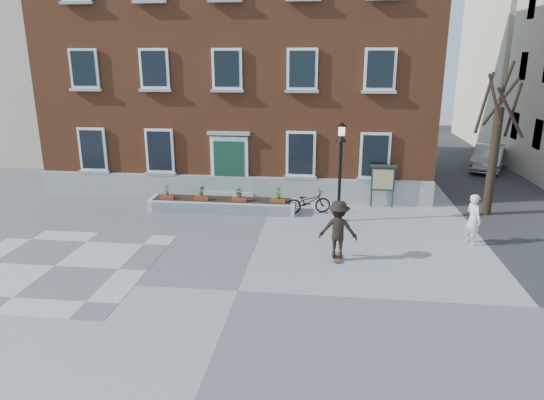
# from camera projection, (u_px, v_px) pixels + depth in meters

# --- Properties ---
(ground) EXTENTS (100.00, 100.00, 0.00)m
(ground) POSITION_uv_depth(u_px,v_px,m) (238.00, 291.00, 13.52)
(ground) COLOR gray
(ground) RESTS_ON ground
(checker_patch) EXTENTS (6.00, 6.00, 0.01)m
(checker_patch) POSITION_uv_depth(u_px,v_px,m) (55.00, 266.00, 15.14)
(checker_patch) COLOR slate
(checker_patch) RESTS_ON ground
(distant_building) EXTENTS (10.00, 12.00, 13.00)m
(distant_building) POSITION_uv_depth(u_px,v_px,m) (28.00, 54.00, 32.73)
(distant_building) COLOR beige
(distant_building) RESTS_ON ground
(bicycle) EXTENTS (2.00, 1.15, 0.99)m
(bicycle) POSITION_uv_depth(u_px,v_px,m) (308.00, 202.00, 20.14)
(bicycle) COLOR black
(bicycle) RESTS_ON ground
(parked_car) EXTENTS (3.02, 4.62, 1.44)m
(parked_car) POSITION_uv_depth(u_px,v_px,m) (488.00, 158.00, 27.89)
(parked_car) COLOR #AAADAF
(parked_car) RESTS_ON ground
(bystander) EXTENTS (0.65, 0.77, 1.80)m
(bystander) POSITION_uv_depth(u_px,v_px,m) (473.00, 219.00, 16.71)
(bystander) COLOR white
(bystander) RESTS_ON ground
(brick_building) EXTENTS (18.40, 10.85, 12.60)m
(brick_building) POSITION_uv_depth(u_px,v_px,m) (247.00, 57.00, 25.27)
(brick_building) COLOR brown
(brick_building) RESTS_ON ground
(planter_assembly) EXTENTS (6.20, 1.12, 1.15)m
(planter_assembly) POSITION_uv_depth(u_px,v_px,m) (222.00, 204.00, 20.49)
(planter_assembly) COLOR silver
(planter_assembly) RESTS_ON ground
(bare_tree) EXTENTS (1.83, 1.83, 6.16)m
(bare_tree) POSITION_uv_depth(u_px,v_px,m) (495.00, 148.00, 19.36)
(bare_tree) COLOR #2F2015
(bare_tree) RESTS_ON ground
(lamp_post) EXTENTS (0.40, 0.40, 3.93)m
(lamp_post) POSITION_uv_depth(u_px,v_px,m) (341.00, 158.00, 18.60)
(lamp_post) COLOR black
(lamp_post) RESTS_ON ground
(notice_board) EXTENTS (1.10, 0.16, 1.87)m
(notice_board) POSITION_uv_depth(u_px,v_px,m) (383.00, 179.00, 20.75)
(notice_board) COLOR #183022
(notice_board) RESTS_ON ground
(skateboarder) EXTENTS (1.28, 0.80, 1.97)m
(skateboarder) POSITION_uv_depth(u_px,v_px,m) (338.00, 229.00, 15.37)
(skateboarder) COLOR brown
(skateboarder) RESTS_ON ground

